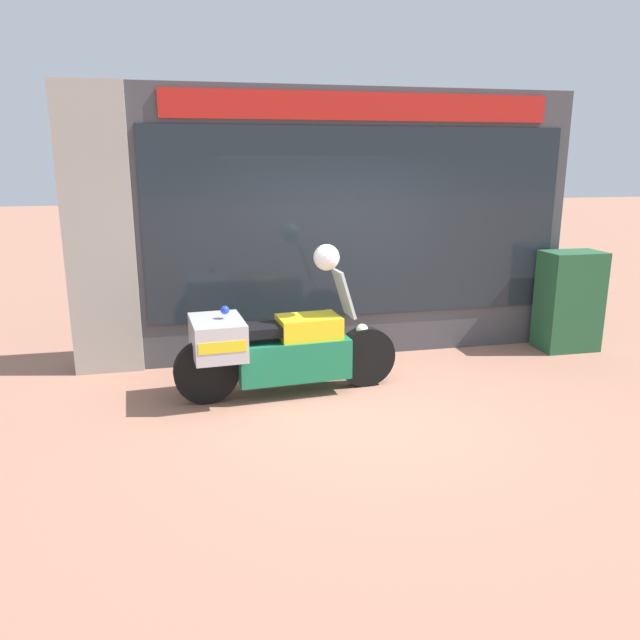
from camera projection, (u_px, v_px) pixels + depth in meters
ground_plane at (375, 410)px, 6.30m from camera, size 60.00×60.00×0.00m
shop_building at (300, 226)px, 7.69m from camera, size 6.22×0.55×3.29m
window_display at (352, 316)px, 8.17m from camera, size 4.99×0.30×1.92m
paramedic_motorcycle at (273, 348)px, 6.58m from camera, size 2.42×0.78×1.33m
utility_cabinet at (569, 301)px, 8.17m from camera, size 0.75×0.50×1.30m
white_helmet at (326, 257)px, 6.50m from camera, size 0.28×0.28×0.28m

